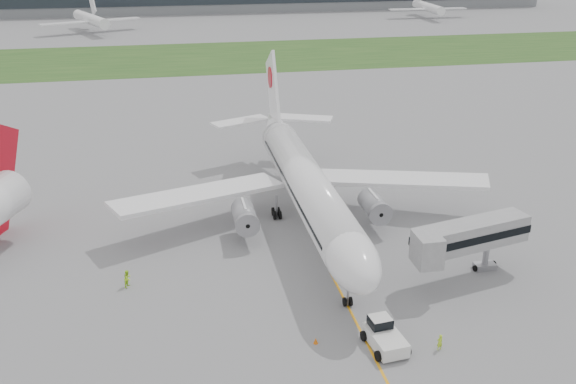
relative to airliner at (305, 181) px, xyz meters
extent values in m
plane|color=gray|center=(0.00, -4.87, -5.66)|extent=(600.00, 600.00, 0.00)
cube|color=#264F1D|center=(0.00, 115.13, -5.65)|extent=(600.00, 50.00, 0.02)
cylinder|color=white|center=(0.00, -0.87, -0.06)|extent=(5.00, 38.00, 5.00)
ellipsoid|color=white|center=(0.00, -20.37, -0.06)|extent=(5.00, 11.00, 5.00)
cube|color=black|center=(0.00, -21.37, 0.84)|extent=(3.20, 1.54, 1.14)
cone|color=white|center=(0.00, 21.13, 0.74)|extent=(5.00, 10.53, 6.16)
cube|color=white|center=(-13.00, 1.13, -1.26)|extent=(22.13, 13.52, 1.70)
cube|color=white|center=(13.00, 1.13, -1.26)|extent=(22.13, 13.52, 1.70)
cylinder|color=gray|center=(-8.00, -3.37, -2.66)|extent=(2.70, 5.20, 2.70)
cylinder|color=gray|center=(8.00, -3.37, -2.66)|extent=(2.70, 5.20, 2.70)
cube|color=white|center=(0.00, 22.63, 5.84)|extent=(0.45, 10.90, 12.76)
cylinder|color=red|center=(0.00, 23.63, 7.84)|extent=(0.60, 3.20, 3.20)
cube|color=white|center=(-5.00, 23.63, 1.14)|extent=(9.54, 6.34, 0.35)
cube|color=white|center=(5.00, 23.63, 1.14)|extent=(9.54, 6.34, 0.35)
cylinder|color=#9C9BA1|center=(0.00, -19.87, -4.11)|extent=(0.24, 0.24, 3.10)
cylinder|color=black|center=(-3.20, 2.13, -5.11)|extent=(1.40, 1.10, 1.10)
cylinder|color=black|center=(3.20, 2.13, -5.11)|extent=(1.40, 1.10, 1.10)
cube|color=white|center=(1.39, -27.11, -4.84)|extent=(3.08, 4.89, 1.24)
cube|color=white|center=(1.25, -25.88, -3.81)|extent=(2.03, 1.84, 1.03)
cube|color=black|center=(1.25, -25.88, -3.75)|extent=(2.08, 1.90, 0.88)
cylinder|color=black|center=(-0.17, -25.73, -5.20)|extent=(0.46, 0.96, 0.93)
cylinder|color=black|center=(2.60, -25.42, -5.20)|extent=(0.46, 0.96, 0.93)
cylinder|color=black|center=(0.18, -28.80, -5.20)|extent=(0.46, 0.96, 0.93)
cylinder|color=black|center=(2.94, -28.49, -5.20)|extent=(0.46, 0.96, 0.93)
cube|color=#A8A7AA|center=(14.10, -16.72, -0.71)|extent=(13.64, 5.81, 2.86)
cube|color=black|center=(14.10, -16.72, -0.71)|extent=(13.84, 5.94, 0.86)
cube|color=#A8A7AA|center=(8.29, -19.05, -0.71)|extent=(2.48, 3.24, 3.24)
cylinder|color=#9C9BA1|center=(16.78, -15.61, -3.85)|extent=(0.67, 0.67, 3.62)
cube|color=#9C9BA1|center=(16.78, -15.61, -5.33)|extent=(2.53, 1.82, 0.67)
cylinder|color=black|center=(15.57, -15.89, -5.33)|extent=(0.43, 0.71, 0.67)
cylinder|color=black|center=(17.98, -15.33, -5.33)|extent=(0.43, 0.71, 0.67)
cone|color=orange|center=(-4.54, -25.36, -5.37)|extent=(0.43, 0.43, 0.59)
cone|color=orange|center=(0.50, -24.68, -5.37)|extent=(0.42, 0.42, 0.57)
imported|color=#C0F328|center=(6.00, -28.33, -4.88)|extent=(0.63, 0.48, 1.56)
imported|color=#BFFF2A|center=(-21.41, -11.95, -4.71)|extent=(1.08, 1.16, 1.90)
camera|label=1|loc=(-16.23, -72.08, 28.94)|focal=40.00mm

